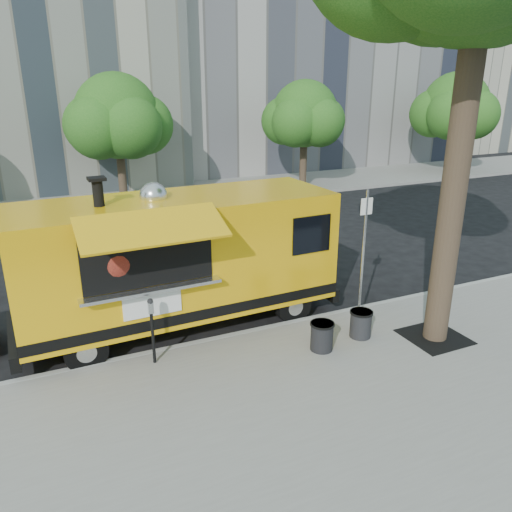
{
  "coord_description": "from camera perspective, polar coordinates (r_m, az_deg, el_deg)",
  "views": [
    {
      "loc": [
        -4.68,
        -9.75,
        5.23
      ],
      "look_at": [
        -0.26,
        0.0,
        1.48
      ],
      "focal_mm": 35.0,
      "sensor_mm": 36.0,
      "label": 1
    }
  ],
  "objects": [
    {
      "name": "far_tree_c",
      "position": [
        25.57,
        5.59,
        15.84
      ],
      "size": [
        3.24,
        3.24,
        5.21
      ],
      "color": "#33261C",
      "rests_on": "far_sidewalk"
    },
    {
      "name": "far_tree_b",
      "position": [
        22.79,
        -15.62,
        15.12
      ],
      "size": [
        3.6,
        3.6,
        5.5
      ],
      "color": "#33261C",
      "rests_on": "far_sidewalk"
    },
    {
      "name": "food_truck",
      "position": [
        10.88,
        -8.9,
        -0.24
      ],
      "size": [
        7.11,
        3.41,
        3.48
      ],
      "rotation": [
        0.0,
        0.0,
        0.03
      ],
      "color": "#F1AF0C",
      "rests_on": "ground"
    },
    {
      "name": "far_sidewalk",
      "position": [
        24.27,
        -12.81,
        6.57
      ],
      "size": [
        60.0,
        5.0,
        0.15
      ],
      "primitive_type": "cube",
      "color": "gray",
      "rests_on": "ground"
    },
    {
      "name": "trash_bin_right",
      "position": [
        10.75,
        11.88,
        -7.51
      ],
      "size": [
        0.48,
        0.48,
        0.58
      ],
      "color": "black",
      "rests_on": "sidewalk"
    },
    {
      "name": "building_mid",
      "position": [
        37.06,
        2.87,
        26.69
      ],
      "size": [
        20.0,
        14.0,
        20.0
      ],
      "primitive_type": "cube",
      "color": "#9E9994",
      "rests_on": "ground"
    },
    {
      "name": "ground",
      "position": [
        12.01,
        1.12,
        -6.51
      ],
      "size": [
        120.0,
        120.0,
        0.0
      ],
      "primitive_type": "plane",
      "color": "black",
      "rests_on": "ground"
    },
    {
      "name": "building_right",
      "position": [
        48.47,
        22.97,
        21.19
      ],
      "size": [
        16.0,
        12.0,
        16.0
      ],
      "primitive_type": "cube",
      "color": "#BAB29B",
      "rests_on": "ground"
    },
    {
      "name": "parking_meter",
      "position": [
        9.56,
        -11.81,
        -7.53
      ],
      "size": [
        0.11,
        0.11,
        1.33
      ],
      "color": "black",
      "rests_on": "sidewalk"
    },
    {
      "name": "sidewalk",
      "position": [
        9.03,
        12.55,
        -16.05
      ],
      "size": [
        60.0,
        6.0,
        0.15
      ],
      "primitive_type": "cube",
      "color": "gray",
      "rests_on": "ground"
    },
    {
      "name": "far_tree_d",
      "position": [
        31.87,
        21.84,
        15.59
      ],
      "size": [
        3.78,
        3.78,
        5.64
      ],
      "color": "#33261C",
      "rests_on": "far_sidewalk"
    },
    {
      "name": "trash_bin_left",
      "position": [
        10.12,
        7.54,
        -8.98
      ],
      "size": [
        0.49,
        0.49,
        0.58
      ],
      "color": "black",
      "rests_on": "sidewalk"
    },
    {
      "name": "curb",
      "position": [
        11.24,
        3.18,
        -8.04
      ],
      "size": [
        60.0,
        0.14,
        0.16
      ],
      "primitive_type": "cube",
      "color": "#999993",
      "rests_on": "ground"
    },
    {
      "name": "sign_post",
      "position": [
        10.84,
        12.17,
        0.67
      ],
      "size": [
        0.28,
        0.06,
        3.0
      ],
      "color": "silver",
      "rests_on": "sidewalk"
    },
    {
      "name": "tree_well",
      "position": [
        11.27,
        19.71,
        -8.69
      ],
      "size": [
        1.2,
        1.2,
        0.02
      ],
      "primitive_type": "cube",
      "color": "black",
      "rests_on": "sidewalk"
    }
  ]
}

